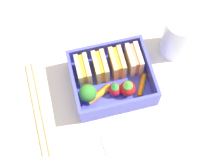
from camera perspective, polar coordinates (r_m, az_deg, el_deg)
The scene contains 15 objects.
ground_plane at distance 64.34cm, azimuth 0.00°, elevation -1.35°, with size 120.00×120.00×2.00cm, color beige.
bento_tray at distance 62.86cm, azimuth 0.00°, elevation -0.78°, with size 15.41×13.24×1.20cm, color #484BC9.
bento_rim at distance 60.31cm, azimuth 0.00°, elevation 0.27°, with size 15.41×13.24×4.39cm.
sandwich_left at distance 60.88cm, azimuth -5.25°, elevation 1.44°, with size 2.51×5.15×4.87cm.
sandwich_center_left at distance 61.03cm, azimuth -2.14°, elevation 2.14°, with size 2.51×5.15×4.87cm.
sandwich_center at distance 61.37cm, azimuth 0.96°, elevation 2.84°, with size 2.51×5.15×4.87cm.
sandwich_center_right at distance 61.89cm, azimuth 4.01°, elevation 3.51°, with size 2.51×5.15×4.87cm.
broccoli_floret at distance 58.61cm, azimuth -4.46°, elevation -2.71°, with size 3.43×3.43×4.51cm.
carrot_stick_left at distance 60.64cm, azimuth -2.35°, elevation -2.86°, with size 1.30×1.30×5.38cm, color orange.
strawberry_far_left at distance 60.11cm, azimuth 0.34°, elevation -2.04°, with size 2.60×2.60×3.20cm.
strawberry_left at distance 60.01cm, azimuth 2.87°, elevation -1.80°, with size 3.11×3.11×3.71cm.
carrot_stick_far_left at distance 61.73cm, azimuth 5.50°, elevation -1.22°, with size 1.03×1.03×4.64cm, color orange.
chopstick_pair at distance 62.79cm, azimuth -13.40°, elevation -5.54°, with size 2.62×20.96×0.70cm.
drinking_glass at distance 64.19cm, azimuth 11.91°, elevation 7.61°, with size 6.26×6.26×9.97cm, color white.
folded_napkin at distance 59.46cm, azimuth 6.13°, elevation -13.28°, with size 13.98×11.21×0.40cm, color silver.
Camera 1 is at (-6.07, -24.25, 58.28)cm, focal length 50.00 mm.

